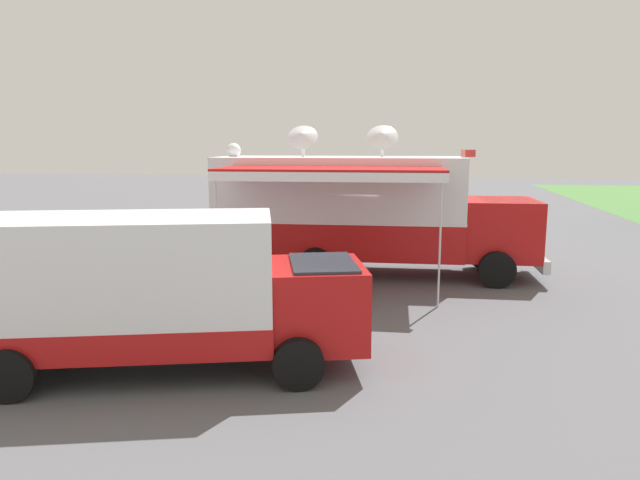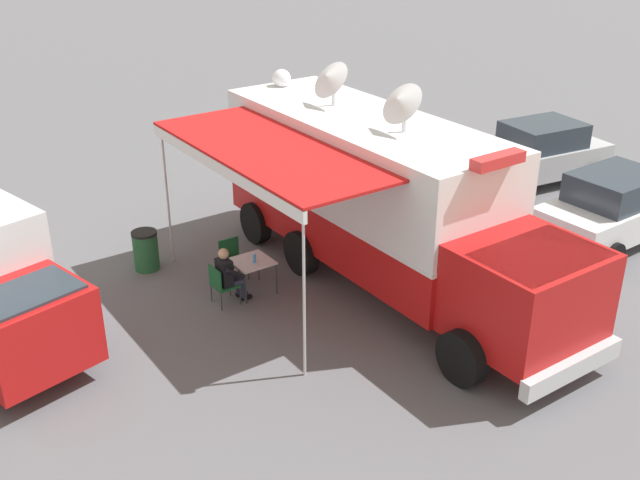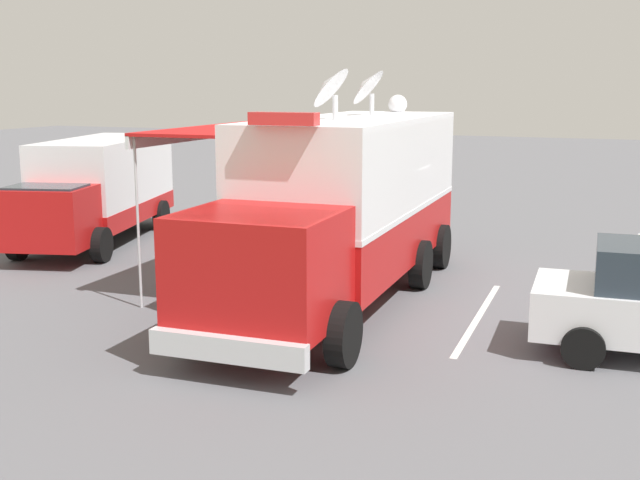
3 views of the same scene
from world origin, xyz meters
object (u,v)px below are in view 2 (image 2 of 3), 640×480
object	(u,v)px
folding_table	(252,263)
car_far_corner	(616,207)
water_bottle	(254,258)
trash_bin	(146,250)
command_truck	(383,198)
seated_responder	(229,274)
folding_chair_beside_table	(232,255)
folding_chair_at_table	(221,282)
car_behind_truck	(538,153)

from	to	relation	value
folding_table	car_far_corner	distance (m)	8.87
water_bottle	trash_bin	size ratio (longest dim) A/B	0.25
command_truck	seated_responder	xyz separation A→B (m)	(3.19, -0.94, -1.30)
folding_chair_beside_table	seated_responder	xyz separation A→B (m)	(0.56, 0.98, 0.14)
folding_chair_at_table	car_behind_truck	xyz separation A→B (m)	(-10.77, -1.45, 0.37)
command_truck	trash_bin	xyz separation A→B (m)	(4.09, -3.29, -1.49)
command_truck	seated_responder	world-z (taller)	command_truck
folding_chair_at_table	trash_bin	world-z (taller)	trash_bin
command_truck	car_behind_truck	bearing A→B (deg)	-162.12
command_truck	water_bottle	size ratio (longest dim) A/B	42.75
command_truck	folding_chair_beside_table	xyz separation A→B (m)	(2.64, -1.91, -1.43)
seated_responder	trash_bin	world-z (taller)	seated_responder
car_behind_truck	command_truck	bearing A→B (deg)	17.88
car_behind_truck	car_far_corner	world-z (taller)	same
folding_table	water_bottle	distance (m)	0.19
folding_table	seated_responder	bearing A→B (deg)	11.99
command_truck	trash_bin	bearing A→B (deg)	-38.83
car_far_corner	water_bottle	bearing A→B (deg)	-15.55
command_truck	folding_table	world-z (taller)	command_truck
trash_bin	water_bottle	bearing A→B (deg)	122.99
seated_responder	folding_chair_at_table	bearing A→B (deg)	2.16
command_truck	folding_chair_beside_table	world-z (taller)	command_truck
folding_chair_beside_table	seated_responder	distance (m)	1.13
car_far_corner	folding_table	bearing A→B (deg)	-16.18
water_bottle	folding_chair_beside_table	bearing A→B (deg)	-86.33
seated_responder	car_far_corner	distance (m)	9.43
folding_table	folding_chair_at_table	size ratio (longest dim) A/B	0.95
water_bottle	folding_chair_at_table	bearing A→B (deg)	2.37
trash_bin	car_far_corner	distance (m)	11.08
car_far_corner	folding_chair_beside_table	bearing A→B (deg)	-21.17
water_bottle	folding_chair_beside_table	xyz separation A→B (m)	(0.06, -0.95, -0.32)
command_truck	water_bottle	xyz separation A→B (m)	(2.58, -0.96, -1.11)
water_bottle	folding_chair_beside_table	size ratio (longest dim) A/B	0.26
command_truck	folding_chair_at_table	xyz separation A→B (m)	(3.38, -0.93, -1.43)
water_bottle	seated_responder	distance (m)	0.64
command_truck	folding_chair_at_table	world-z (taller)	command_truck
folding_chair_beside_table	trash_bin	bearing A→B (deg)	-43.48
command_truck	car_behind_truck	xyz separation A→B (m)	(-7.39, -2.38, -1.07)
folding_table	water_bottle	size ratio (longest dim) A/B	3.70
car_behind_truck	seated_responder	bearing A→B (deg)	7.79
folding_table	trash_bin	bearing A→B (deg)	-55.92
command_truck	folding_table	size ratio (longest dim) A/B	11.54
seated_responder	trash_bin	distance (m)	2.53
trash_bin	command_truck	bearing A→B (deg)	141.17
folding_chair_at_table	car_behind_truck	distance (m)	10.87
folding_table	car_far_corner	world-z (taller)	car_far_corner
folding_chair_at_table	command_truck	bearing A→B (deg)	164.66
folding_table	trash_bin	world-z (taller)	trash_bin
folding_chair_at_table	car_behind_truck	size ratio (longest dim) A/B	0.20
command_truck	car_far_corner	distance (m)	6.19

